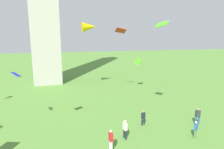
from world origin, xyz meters
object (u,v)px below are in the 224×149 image
at_px(person_2, 196,128).
at_px(kite_flying_4, 16,74).
at_px(kite_flying_7, 139,63).
at_px(kite_flying_1, 89,27).
at_px(person_5, 143,117).
at_px(kite_flying_5, 121,30).
at_px(person_0, 198,115).
at_px(person_3, 111,139).
at_px(person_1, 125,128).
at_px(kite_flying_3, 162,24).

xyz_separation_m(person_2, kite_flying_4, (-15.52, 6.47, 4.55)).
relative_size(person_2, kite_flying_7, 0.77).
bearing_deg(kite_flying_1, kite_flying_7, -100.83).
bearing_deg(person_5, kite_flying_1, -101.48).
height_order(person_2, kite_flying_5, kite_flying_5).
bearing_deg(person_0, person_3, 16.50).
bearing_deg(person_5, kite_flying_5, -118.37).
xyz_separation_m(person_2, kite_flying_5, (-2.63, 13.80, 9.00)).
height_order(person_1, kite_flying_1, kite_flying_1).
height_order(person_3, person_5, person_3).
bearing_deg(person_2, person_1, 129.26).
distance_m(person_1, kite_flying_5, 15.52).
bearing_deg(person_5, kite_flying_4, -37.04).
distance_m(person_1, kite_flying_7, 17.57).
bearing_deg(kite_flying_1, person_1, 178.12).
height_order(person_1, person_5, person_1).
bearing_deg(person_5, person_1, 13.20).
relative_size(person_5, kite_flying_7, 0.76).
distance_m(person_1, person_5, 3.40).
relative_size(kite_flying_1, kite_flying_5, 1.53).
xyz_separation_m(person_1, person_3, (-1.70, -1.49, 0.03)).
distance_m(person_2, kite_flying_3, 10.49).
height_order(person_2, kite_flying_1, kite_flying_1).
relative_size(person_2, person_3, 0.88).
xyz_separation_m(person_0, kite_flying_4, (-17.51, 4.28, 4.43)).
distance_m(kite_flying_3, kite_flying_7, 13.76).
xyz_separation_m(person_1, person_5, (2.71, 2.04, -0.11)).
height_order(kite_flying_3, kite_flying_7, kite_flying_3).
height_order(person_1, kite_flying_5, kite_flying_5).
distance_m(person_0, kite_flying_7, 15.07).
bearing_deg(kite_flying_7, kite_flying_1, 39.20).
distance_m(person_3, kite_flying_5, 17.14).
height_order(person_0, kite_flying_7, kite_flying_7).
bearing_deg(kite_flying_3, kite_flying_1, 172.94).
height_order(person_3, kite_flying_1, kite_flying_1).
bearing_deg(person_1, kite_flying_7, 147.38).
distance_m(person_2, person_5, 5.00).
bearing_deg(person_3, kite_flying_5, -21.10).
height_order(kite_flying_4, kite_flying_7, kite_flying_4).
xyz_separation_m(person_1, kite_flying_1, (-0.41, 16.34, 9.55)).
relative_size(person_2, kite_flying_4, 1.32).
distance_m(person_5, kite_flying_3, 9.65).
bearing_deg(kite_flying_7, kite_flying_4, 77.58).
relative_size(person_2, person_5, 1.01).
bearing_deg(person_5, person_0, 141.45).
height_order(person_3, kite_flying_4, kite_flying_4).
bearing_deg(kite_flying_4, kite_flying_7, 127.22).
distance_m(kite_flying_1, kite_flying_4, 15.40).
bearing_deg(person_2, kite_flying_3, 68.90).
distance_m(person_0, person_3, 10.08).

